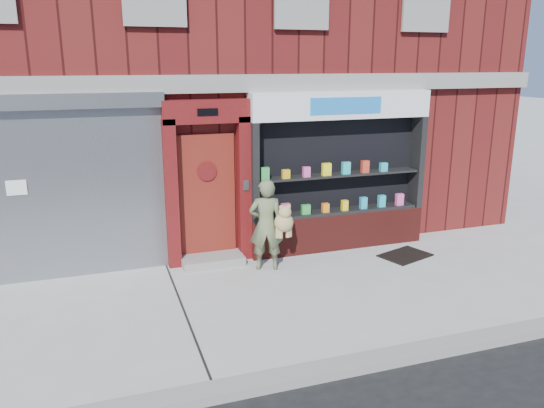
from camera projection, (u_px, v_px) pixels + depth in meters
name	position (u px, v px, depth m)	size (l,w,h in m)	color
ground	(284.00, 297.00, 8.19)	(80.00, 80.00, 0.00)	#9E9E99
curb	(347.00, 366.00, 6.20)	(60.00, 0.30, 0.12)	gray
building	(199.00, 40.00, 12.63)	(12.00, 8.16, 8.00)	#511212
shutter_bay	(70.00, 176.00, 8.57)	(3.10, 0.30, 3.04)	gray
red_door_bay	(208.00, 183.00, 9.28)	(1.52, 0.58, 2.90)	#490C0D
pharmacy_bay	(338.00, 178.00, 10.03)	(3.50, 0.41, 3.00)	#5A1915
woman	(268.00, 224.00, 9.08)	(0.78, 0.56, 1.61)	#5E6A46
doormat	(405.00, 255.00, 9.90)	(0.91, 0.63, 0.02)	black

